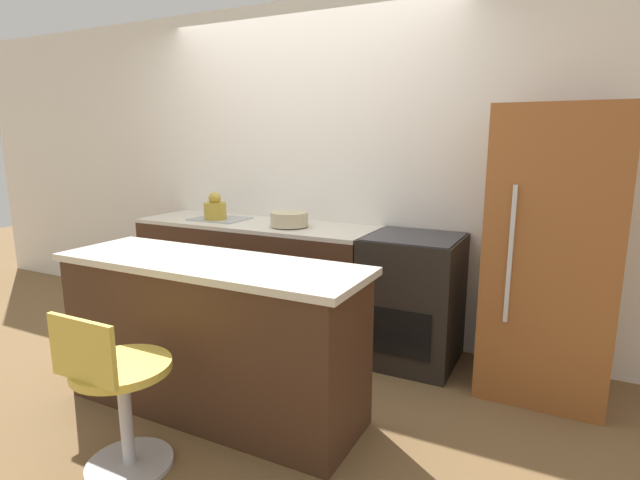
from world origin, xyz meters
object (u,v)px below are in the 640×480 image
at_px(mixing_bowl, 289,219).
at_px(oven_range, 412,299).
at_px(kettle, 215,209).
at_px(refrigerator, 551,254).
at_px(stool_chair, 119,395).

bearing_deg(mixing_bowl, oven_range, 2.86).
xyz_separation_m(oven_range, mixing_bowl, (-0.96, -0.05, 0.51)).
distance_m(oven_range, mixing_bowl, 1.08).
bearing_deg(kettle, refrigerator, 0.68).
distance_m(oven_range, kettle, 1.75).
bearing_deg(oven_range, mixing_bowl, -177.14).
bearing_deg(kettle, oven_range, 1.65).
relative_size(oven_range, refrigerator, 0.52).
bearing_deg(refrigerator, kettle, -179.32).
height_order(oven_range, refrigerator, refrigerator).
height_order(oven_range, kettle, kettle).
xyz_separation_m(refrigerator, mixing_bowl, (-1.81, -0.03, 0.08)).
distance_m(stool_chair, kettle, 2.01).
relative_size(stool_chair, mixing_bowl, 2.85).
bearing_deg(kettle, mixing_bowl, 0.00).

